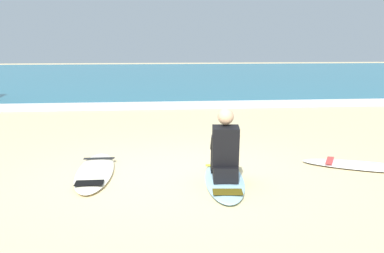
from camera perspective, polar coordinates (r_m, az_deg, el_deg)
ground_plane at (r=6.48m, az=-1.89°, el=-6.15°), size 80.00×80.00×0.00m
sea at (r=27.10m, az=-5.36°, el=6.48°), size 80.00×28.00×0.10m
breaking_foam at (r=13.46m, az=-4.27°, el=2.67°), size 80.00×0.90×0.11m
surfboard_main at (r=6.19m, az=4.07°, el=-6.62°), size 0.75×2.08×0.08m
surfer_seated at (r=5.99m, az=4.17°, el=-3.22°), size 0.41×0.73×0.95m
surfboard_spare_near at (r=6.70m, az=-12.11°, el=-5.52°), size 0.54×2.14×0.08m
surfboard_spare_far at (r=7.31m, az=21.06°, el=-4.65°), size 1.90×1.32×0.08m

